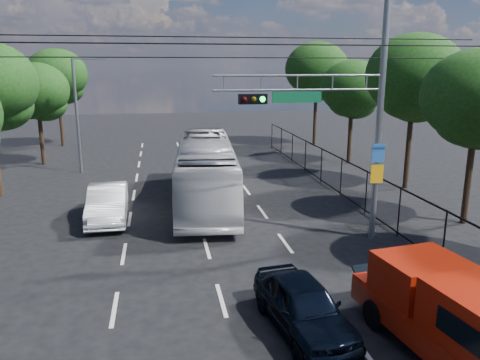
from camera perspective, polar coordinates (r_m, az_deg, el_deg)
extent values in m
cube|color=beige|center=(13.92, -15.06, -14.94)|extent=(0.12, 2.00, 0.01)
cube|color=beige|center=(17.53, -13.98, -8.70)|extent=(0.12, 2.00, 0.01)
cube|color=beige|center=(21.28, -13.29, -4.63)|extent=(0.12, 2.00, 0.01)
cube|color=beige|center=(25.10, -12.82, -1.79)|extent=(0.12, 2.00, 0.01)
cube|color=beige|center=(28.98, -12.47, 0.30)|extent=(0.12, 2.00, 0.01)
cube|color=beige|center=(32.88, -12.21, 1.89)|extent=(0.12, 2.00, 0.01)
cube|color=beige|center=(36.81, -12.00, 3.15)|extent=(0.12, 2.00, 0.01)
cube|color=beige|center=(40.75, -11.83, 4.16)|extent=(0.12, 2.00, 0.01)
cube|color=beige|center=(13.94, -2.29, -14.39)|extent=(0.12, 2.00, 0.01)
cube|color=beige|center=(17.54, -4.06, -8.29)|extent=(0.12, 2.00, 0.01)
cube|color=beige|center=(21.29, -5.19, -4.29)|extent=(0.12, 2.00, 0.01)
cube|color=beige|center=(25.12, -5.97, -1.50)|extent=(0.12, 2.00, 0.01)
cube|color=beige|center=(28.99, -6.54, 0.54)|extent=(0.12, 2.00, 0.01)
cube|color=beige|center=(32.89, -6.98, 2.11)|extent=(0.12, 2.00, 0.01)
cube|color=beige|center=(36.82, -7.33, 3.34)|extent=(0.12, 2.00, 0.01)
cube|color=beige|center=(40.75, -7.60, 4.33)|extent=(0.12, 2.00, 0.01)
cube|color=beige|center=(14.59, 9.79, -13.24)|extent=(0.12, 2.00, 0.01)
cube|color=beige|center=(18.06, 5.53, -7.65)|extent=(0.12, 2.00, 0.01)
cube|color=beige|center=(21.72, 2.73, -3.88)|extent=(0.12, 2.00, 0.01)
cube|color=beige|center=(25.48, 0.77, -1.21)|extent=(0.12, 2.00, 0.01)
cube|color=beige|center=(29.31, -0.68, 0.78)|extent=(0.12, 2.00, 0.01)
cube|color=beige|center=(33.17, -1.80, 2.30)|extent=(0.12, 2.00, 0.01)
cube|color=beige|center=(37.07, -2.68, 3.51)|extent=(0.12, 2.00, 0.01)
cube|color=beige|center=(40.98, -3.40, 4.48)|extent=(0.12, 2.00, 0.01)
cylinder|color=slate|center=(18.19, 16.66, 7.41)|extent=(0.24, 0.24, 9.50)
cylinder|color=slate|center=(16.95, 7.36, 12.53)|extent=(6.20, 0.08, 0.08)
cylinder|color=slate|center=(16.96, 7.31, 10.84)|extent=(6.20, 0.08, 0.08)
cube|color=black|center=(16.56, 1.56, 9.84)|extent=(1.00, 0.28, 0.35)
sphere|color=#3F0505|center=(16.35, 0.55, 9.80)|extent=(0.20, 0.20, 0.20)
sphere|color=#4C3805|center=(16.41, 1.67, 9.81)|extent=(0.20, 0.20, 0.20)
sphere|color=#0CE533|center=(16.48, 2.77, 9.81)|extent=(0.20, 0.20, 0.20)
cube|color=#0C5732|center=(16.95, 6.95, 10.00)|extent=(1.80, 0.05, 0.40)
cube|color=#245DAC|center=(18.24, 16.51, 3.15)|extent=(0.50, 0.04, 0.70)
cube|color=#FFAA0D|center=(18.40, 16.34, 0.70)|extent=(0.50, 0.04, 0.70)
cylinder|color=slate|center=(17.85, 15.18, 11.43)|extent=(0.05, 0.05, 0.50)
cylinder|color=slate|center=(17.34, 11.20, 11.59)|extent=(0.05, 0.05, 0.50)
cylinder|color=slate|center=(16.92, 7.00, 11.69)|extent=(0.05, 0.05, 0.50)
cylinder|color=slate|center=(16.59, 2.61, 11.74)|extent=(0.05, 0.05, 0.50)
cylinder|color=slate|center=(16.36, -1.93, 11.72)|extent=(0.05, 0.05, 0.50)
cylinder|color=slate|center=(30.74, -19.24, 7.23)|extent=(0.18, 0.18, 7.00)
cylinder|color=slate|center=(30.47, -18.25, 13.87)|extent=(1.60, 0.09, 0.09)
cube|color=slate|center=(30.36, -16.52, 13.99)|extent=(0.60, 0.22, 0.15)
cylinder|color=black|center=(14.29, -3.70, 16.22)|extent=(22.00, 0.04, 0.04)
cylinder|color=black|center=(17.79, -5.02, 16.99)|extent=(22.00, 0.04, 0.04)
cylinder|color=black|center=(19.26, -5.39, 14.65)|extent=(22.00, 0.04, 0.04)
cube|color=black|center=(22.66, 14.22, 1.53)|extent=(0.04, 34.00, 0.06)
cube|color=black|center=(23.09, 13.96, -2.83)|extent=(0.04, 34.00, 0.06)
cylinder|color=black|center=(17.01, 23.63, -6.59)|extent=(0.06, 0.06, 2.00)
cylinder|color=black|center=(19.43, 18.82, -3.69)|extent=(0.06, 0.06, 2.00)
cylinder|color=black|center=(21.99, 15.12, -1.43)|extent=(0.06, 0.06, 2.00)
cylinder|color=black|center=(24.66, 12.22, 0.35)|extent=(0.06, 0.06, 2.00)
cylinder|color=black|center=(27.39, 9.89, 1.78)|extent=(0.06, 0.06, 2.00)
cylinder|color=black|center=(30.17, 7.98, 2.95)|extent=(0.06, 0.06, 2.00)
cylinder|color=black|center=(32.99, 6.39, 3.92)|extent=(0.06, 0.06, 2.00)
cylinder|color=black|center=(35.84, 5.05, 4.73)|extent=(0.06, 0.06, 2.00)
cylinder|color=black|center=(38.71, 3.91, 5.42)|extent=(0.06, 0.06, 2.00)
cylinder|color=black|center=(21.89, 26.10, 0.52)|extent=(0.28, 0.28, 4.20)
ellipsoid|color=black|center=(21.46, 27.03, 9.13)|extent=(4.50, 4.50, 3.83)
ellipsoid|color=black|center=(22.02, 27.11, 6.44)|extent=(3.00, 3.00, 2.40)
ellipsoid|color=black|center=(21.16, 26.32, 6.70)|extent=(2.85, 2.85, 2.28)
cylinder|color=black|center=(27.10, 19.85, 4.01)|extent=(0.28, 0.28, 4.76)
ellipsoid|color=black|center=(26.78, 20.51, 11.92)|extent=(5.10, 5.10, 4.33)
ellipsoid|color=black|center=(27.29, 20.72, 9.41)|extent=(3.40, 3.40, 2.72)
ellipsoid|color=black|center=(26.47, 19.88, 9.74)|extent=(3.23, 3.23, 2.58)
cylinder|color=black|center=(33.18, 13.27, 5.47)|extent=(0.28, 0.28, 4.03)
ellipsoid|color=black|center=(32.90, 13.57, 10.94)|extent=(4.32, 4.32, 3.67)
ellipsoid|color=black|center=(33.39, 13.91, 9.22)|extent=(2.88, 2.88, 2.30)
ellipsoid|color=black|center=(32.62, 13.05, 9.42)|extent=(2.74, 2.74, 2.19)
cylinder|color=black|center=(40.61, 9.14, 7.75)|extent=(0.28, 0.28, 4.93)
ellipsoid|color=black|center=(40.40, 9.36, 13.22)|extent=(5.28, 5.28, 4.49)
ellipsoid|color=black|center=(40.85, 9.69, 11.48)|extent=(3.52, 3.52, 2.82)
ellipsoid|color=black|center=(40.12, 8.91, 11.72)|extent=(3.34, 3.34, 2.68)
ellipsoid|color=black|center=(26.73, -27.20, 8.09)|extent=(3.20, 3.20, 2.56)
cylinder|color=black|center=(34.41, -23.06, 4.93)|extent=(0.28, 0.28, 3.92)
ellipsoid|color=black|center=(34.13, -23.55, 10.04)|extent=(4.20, 4.20, 3.57)
ellipsoid|color=black|center=(34.39, -22.62, 8.50)|extent=(2.80, 2.80, 2.24)
ellipsoid|color=black|center=(34.07, -24.06, 8.56)|extent=(2.66, 2.66, 2.13)
cylinder|color=black|center=(42.18, -21.00, 7.01)|extent=(0.28, 0.28, 4.59)
ellipsoid|color=black|center=(41.97, -21.43, 11.90)|extent=(4.92, 4.92, 4.18)
ellipsoid|color=black|center=(42.22, -20.68, 10.40)|extent=(3.28, 3.28, 2.62)
ellipsoid|color=black|center=(41.87, -21.84, 10.51)|extent=(3.12, 3.12, 2.49)
cylinder|color=black|center=(12.95, 16.20, -15.43)|extent=(0.38, 0.79, 0.76)
cylinder|color=black|center=(13.98, 22.70, -13.70)|extent=(0.38, 0.79, 0.76)
cube|color=maroon|center=(12.20, 24.64, -16.55)|extent=(2.78, 5.66, 0.61)
cube|color=maroon|center=(13.81, 17.79, -11.85)|extent=(2.07, 0.86, 0.60)
cube|color=black|center=(13.91, 17.17, -10.38)|extent=(1.89, 0.68, 0.33)
cube|color=maroon|center=(12.67, 21.18, -11.02)|extent=(2.17, 1.93, 1.03)
cube|color=black|center=(12.09, 23.65, -12.18)|extent=(1.68, 0.28, 0.60)
cube|color=black|center=(10.39, 25.35, -16.45)|extent=(0.22, 1.30, 0.49)
imported|color=black|center=(12.34, 7.72, -14.95)|extent=(2.10, 4.13, 1.35)
imported|color=silver|center=(22.87, -4.20, 1.07)|extent=(3.60, 11.48, 3.15)
imported|color=white|center=(21.20, -15.84, -2.73)|extent=(1.75, 4.64, 1.51)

